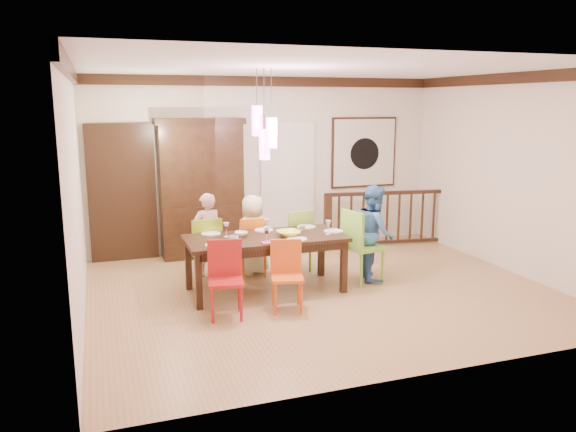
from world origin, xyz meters
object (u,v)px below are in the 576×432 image
object	(u,v)px
chair_far_left	(204,245)
china_hutch	(201,188)
person_far_left	(207,235)
person_end_right	(374,232)
chair_end_right	(364,241)
dining_table	(265,243)
balustrade	(387,217)
person_far_mid	(253,235)

from	to	relation	value
chair_far_left	china_hutch	bearing A→B (deg)	-103.19
china_hutch	person_far_left	world-z (taller)	china_hutch
person_end_right	person_far_left	bearing A→B (deg)	81.65
chair_end_right	person_end_right	distance (m)	0.23
dining_table	person_end_right	world-z (taller)	person_end_right
dining_table	person_end_right	xyz separation A→B (m)	(1.62, 0.03, 0.01)
chair_end_right	person_end_right	size ratio (longest dim) A/B	0.76
chair_end_right	person_far_left	xyz separation A→B (m)	(-2.02, 0.96, 0.02)
chair_end_right	balustrade	world-z (taller)	chair_end_right
chair_far_left	person_far_mid	size ratio (longest dim) A/B	0.79
chair_far_left	person_far_left	world-z (taller)	person_far_left
chair_far_left	balustrade	bearing A→B (deg)	-167.08
china_hutch	balustrade	size ratio (longest dim) A/B	0.97
chair_far_left	person_end_right	size ratio (longest dim) A/B	0.69
person_end_right	balustrade	bearing A→B (deg)	-20.91
dining_table	chair_far_left	bearing A→B (deg)	135.69
chair_end_right	china_hutch	world-z (taller)	china_hutch
person_far_left	chair_end_right	bearing A→B (deg)	142.08
person_end_right	china_hutch	bearing A→B (deg)	59.06
china_hutch	person_far_mid	xyz separation A→B (m)	(0.52, -1.24, -0.54)
dining_table	person_far_left	size ratio (longest dim) A/B	1.71
dining_table	china_hutch	xyz separation A→B (m)	(-0.46, 2.05, 0.46)
chair_far_left	person_far_mid	bearing A→B (deg)	-173.65
person_far_mid	person_end_right	bearing A→B (deg)	136.96
person_far_left	person_far_mid	size ratio (longest dim) A/B	1.04
chair_far_left	china_hutch	size ratio (longest dim) A/B	0.41
person_end_right	dining_table	bearing A→B (deg)	104.31
dining_table	balustrade	xyz separation A→B (m)	(2.74, 1.70, -0.17)
chair_end_right	person_far_left	size ratio (longest dim) A/B	0.84
china_hutch	person_end_right	bearing A→B (deg)	-44.11
dining_table	person_end_right	distance (m)	1.62
china_hutch	person_far_left	xyz separation A→B (m)	(-0.14, -1.14, -0.51)
chair_end_right	balustrade	bearing A→B (deg)	-49.08
balustrade	person_end_right	bearing A→B (deg)	-116.46
chair_far_left	person_end_right	world-z (taller)	person_end_right
chair_far_left	person_far_left	bearing A→B (deg)	-114.56
person_far_mid	china_hutch	bearing A→B (deg)	-84.20
chair_far_left	chair_end_right	world-z (taller)	chair_end_right
chair_end_right	dining_table	bearing A→B (deg)	75.58
dining_table	china_hutch	size ratio (longest dim) A/B	0.93
balustrade	dining_table	bearing A→B (deg)	-140.60
chair_end_right	person_far_mid	world-z (taller)	person_far_mid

